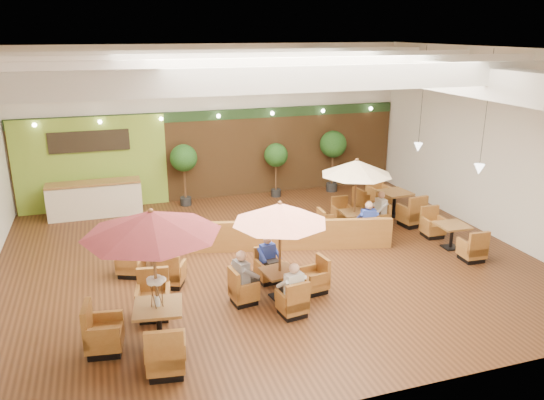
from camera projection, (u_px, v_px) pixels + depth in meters
name	position (u px, v px, depth m)	size (l,w,h in m)	color
room	(262.00, 119.00, 14.51)	(14.04, 14.00, 5.52)	#381E0F
service_counter	(95.00, 199.00, 17.60)	(3.00, 0.75, 1.18)	beige
booth_divider	(281.00, 235.00, 14.90)	(6.32, 0.18, 0.87)	brown
table_0	(150.00, 250.00, 9.95)	(2.74, 2.85, 2.84)	brown
table_1	(280.00, 232.00, 11.88)	(2.36, 2.36, 2.37)	brown
table_2	(356.00, 182.00, 15.81)	(2.29, 2.29, 2.35)	brown
table_3	(157.00, 256.00, 13.55)	(1.82, 2.58, 1.49)	brown
table_4	(451.00, 237.00, 15.06)	(0.85, 2.43, 0.90)	brown
table_5	(386.00, 205.00, 17.62)	(1.95, 2.86, 1.05)	brown
topiary_0	(184.00, 160.00, 18.35)	(0.94, 0.94, 2.19)	black
topiary_1	(276.00, 157.00, 19.38)	(0.87, 0.87, 2.02)	black
topiary_2	(333.00, 147.00, 19.97)	(1.01, 1.01, 2.35)	black
diner_0	(293.00, 284.00, 11.37)	(0.43, 0.38, 0.80)	silver
diner_1	(268.00, 254.00, 12.94)	(0.39, 0.34, 0.74)	#2840B0
diner_2	(243.00, 272.00, 11.89)	(0.41, 0.46, 0.84)	gray
diner_3	(368.00, 218.00, 15.30)	(0.44, 0.38, 0.83)	#2840B0
diner_4	(380.00, 207.00, 16.33)	(0.32, 0.39, 0.77)	silver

